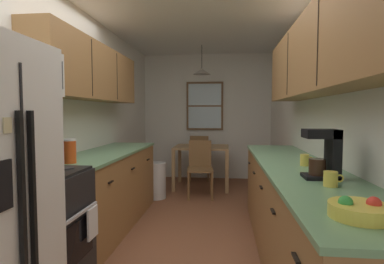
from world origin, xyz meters
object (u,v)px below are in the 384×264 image
mug_by_coffeemaker (305,160)px  table_serving_bowl (206,145)px  dining_chair_far (200,155)px  trash_bin (156,180)px  dining_chair_near (200,166)px  dining_table (202,153)px  storage_canister (70,151)px  mug_spare (331,179)px  microwave_over_range (17,71)px  stove_range (37,232)px  fruit_bowl (360,210)px  coffee_maker (325,153)px

mug_by_coffeemaker → table_serving_bowl: mug_by_coffeemaker is taller
dining_chair_far → trash_bin: (-0.58, -1.37, -0.22)m
dining_chair_near → table_serving_bowl: 0.65m
dining_table → storage_canister: (-0.96, -2.87, 0.38)m
dining_chair_near → mug_spare: bearing=-70.5°
dining_chair_near → table_serving_bowl: (0.05, 0.58, 0.28)m
trash_bin → table_serving_bowl: table_serving_bowl is taller
microwave_over_range → dining_table: 3.68m
dining_table → mug_spare: (1.05, -3.51, 0.31)m
stove_range → table_serving_bowl: size_ratio=6.79×
dining_chair_far → mug_spare: bearing=-74.6°
stove_range → storage_canister: (-0.01, 0.50, 0.54)m
stove_range → dining_chair_far: size_ratio=1.22×
dining_table → dining_chair_near: 0.61m
dining_table → mug_by_coffeemaker: size_ratio=8.71×
dining_chair_near → mug_by_coffeemaker: size_ratio=8.12×
storage_canister → mug_spare: (2.01, -0.64, -0.06)m
trash_bin → mug_spare: bearing=-58.0°
dining_table → table_serving_bowl: table_serving_bowl is taller
table_serving_bowl → trash_bin: bearing=-133.9°
fruit_bowl → microwave_over_range: bearing=161.0°
stove_range → microwave_over_range: bearing=180.0°
dining_chair_near → fruit_bowl: 3.63m
trash_bin → mug_by_coffeemaker: bearing=-48.9°
mug_by_coffeemaker → coffee_maker: bearing=-89.6°
dining_chair_near → dining_table: bearing=92.1°
stove_range → microwave_over_range: size_ratio=1.83×
fruit_bowl → table_serving_bowl: size_ratio=1.56×
stove_range → trash_bin: bearing=83.5°
coffee_maker → trash_bin: bearing=124.9°
trash_bin → coffee_maker: size_ratio=1.69×
coffee_maker → mug_spare: bearing=-99.4°
dining_chair_near → dining_chair_far: 1.20m
mug_spare → mug_by_coffeemaker: bearing=87.3°
dining_table → mug_spare: bearing=-73.3°
stove_range → storage_canister: 0.73m
dining_table → table_serving_bowl: bearing=-9.7°
microwave_over_range → fruit_bowl: microwave_over_range is taller
microwave_over_range → trash_bin: size_ratio=1.06×
mug_by_coffeemaker → mug_spare: mug_by_coffeemaker is taller
storage_canister → fruit_bowl: size_ratio=0.86×
trash_bin → coffee_maker: (1.75, -2.51, 0.79)m
dining_chair_near → mug_spare: size_ratio=7.57×
dining_table → mug_by_coffeemaker: bearing=-68.6°
stove_range → coffee_maker: 2.13m
dining_chair_near → microwave_over_range: bearing=-111.4°
storage_canister → table_serving_bowl: 3.05m
coffee_maker → fruit_bowl: 0.81m
storage_canister → mug_by_coffeemaker: bearing=2.5°
dining_table → trash_bin: 1.08m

